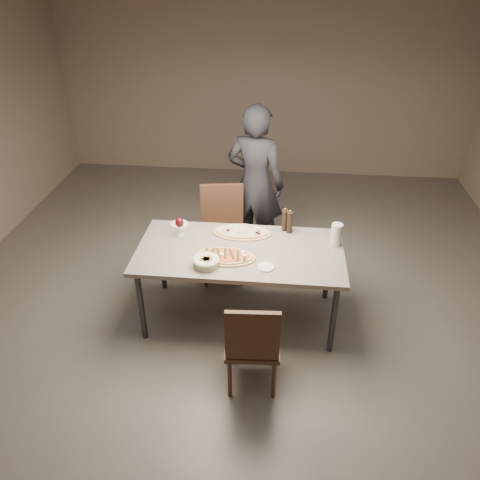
# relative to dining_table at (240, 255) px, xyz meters

# --- Properties ---
(room) EXTENTS (7.00, 7.00, 7.00)m
(room) POSITION_rel_dining_table_xyz_m (0.00, 0.00, 0.71)
(room) COLOR #5E5751
(room) RESTS_ON ground
(dining_table) EXTENTS (1.80, 0.90, 0.75)m
(dining_table) POSITION_rel_dining_table_xyz_m (0.00, 0.00, 0.00)
(dining_table) COLOR gray
(dining_table) RESTS_ON ground
(zucchini_pizza) EXTENTS (0.52, 0.29, 0.05)m
(zucchini_pizza) POSITION_rel_dining_table_xyz_m (-0.11, -0.14, 0.07)
(zucchini_pizza) COLOR tan
(zucchini_pizza) RESTS_ON dining_table
(ham_pizza) EXTENTS (0.54, 0.30, 0.04)m
(ham_pizza) POSITION_rel_dining_table_xyz_m (-0.01, 0.28, 0.07)
(ham_pizza) COLOR tan
(ham_pizza) RESTS_ON dining_table
(bread_basket) EXTENTS (0.22, 0.22, 0.08)m
(bread_basket) POSITION_rel_dining_table_xyz_m (-0.25, -0.28, 0.10)
(bread_basket) COLOR beige
(bread_basket) RESTS_ON dining_table
(oil_dish) EXTENTS (0.13, 0.13, 0.02)m
(oil_dish) POSITION_rel_dining_table_xyz_m (0.24, -0.25, 0.07)
(oil_dish) COLOR white
(oil_dish) RESTS_ON dining_table
(pepper_mill_left) EXTENTS (0.06, 0.06, 0.23)m
(pepper_mill_left) POSITION_rel_dining_table_xyz_m (0.38, 0.38, 0.17)
(pepper_mill_left) COLOR black
(pepper_mill_left) RESTS_ON dining_table
(pepper_mill_right) EXTENTS (0.06, 0.06, 0.23)m
(pepper_mill_right) POSITION_rel_dining_table_xyz_m (0.42, 0.34, 0.17)
(pepper_mill_right) COLOR black
(pepper_mill_right) RESTS_ON dining_table
(carafe) EXTENTS (0.10, 0.10, 0.21)m
(carafe) POSITION_rel_dining_table_xyz_m (0.83, 0.17, 0.16)
(carafe) COLOR silver
(carafe) RESTS_ON dining_table
(wine_glass) EXTENTS (0.08, 0.08, 0.18)m
(wine_glass) POSITION_rel_dining_table_xyz_m (-0.57, 0.20, 0.18)
(wine_glass) COLOR silver
(wine_glass) RESTS_ON dining_table
(side_plate) EXTENTS (0.17, 0.17, 0.01)m
(side_plate) POSITION_rel_dining_table_xyz_m (-0.62, 0.38, 0.06)
(side_plate) COLOR white
(side_plate) RESTS_ON dining_table
(chair_near) EXTENTS (0.43, 0.43, 0.87)m
(chair_near) POSITION_rel_dining_table_xyz_m (0.18, -0.85, -0.21)
(chair_near) COLOR #422A1C
(chair_near) RESTS_ON ground
(chair_far) EXTENTS (0.52, 0.52, 0.97)m
(chair_far) POSITION_rel_dining_table_xyz_m (-0.25, 0.73, -0.15)
(chair_far) COLOR #422A1C
(chair_far) RESTS_ON ground
(diner) EXTENTS (0.72, 0.57, 1.72)m
(diner) POSITION_rel_dining_table_xyz_m (0.05, 1.13, 0.17)
(diner) COLOR black
(diner) RESTS_ON ground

